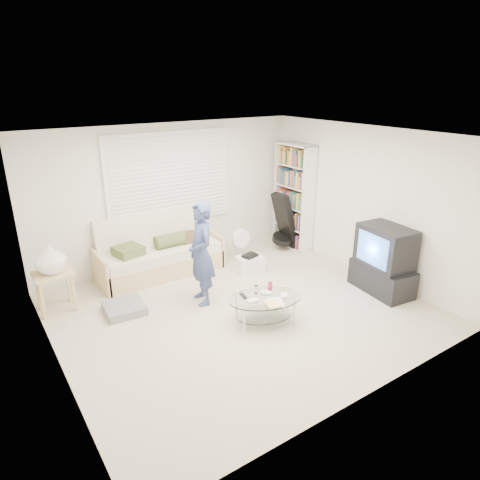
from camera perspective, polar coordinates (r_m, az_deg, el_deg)
ground at (r=6.36m, az=0.12°, el=-9.31°), size 5.00×5.00×0.00m
room_shell at (r=6.11m, az=-2.39°, el=5.98°), size 5.02×4.52×2.51m
window_blinds at (r=7.61m, az=-9.26°, el=8.05°), size 2.32×0.08×1.62m
futon_sofa at (r=7.52m, az=-10.71°, el=-1.89°), size 2.12×0.86×1.04m
grey_floor_pillow at (r=6.51m, az=-15.16°, el=-8.74°), size 0.59×0.59×0.12m
side_table at (r=6.58m, az=-23.92°, el=-2.57°), size 0.53×0.43×1.05m
bookshelf at (r=8.47m, az=7.18°, el=5.76°), size 0.32×0.86×2.04m
guitar_case at (r=8.43m, az=5.92°, el=2.03°), size 0.46×0.42×1.11m
floor_fan at (r=7.94m, az=-0.02°, el=-0.16°), size 0.36×0.25×0.61m
storage_bin at (r=7.51m, az=1.34°, el=-3.15°), size 0.51×0.40×0.32m
tv_unit at (r=7.04m, az=18.62°, el=-2.63°), size 0.64×1.04×1.07m
coffee_table at (r=5.93m, az=3.37°, el=-8.29°), size 1.18×0.94×0.50m
standing_person at (r=6.28m, az=-5.20°, el=-1.82°), size 0.47×0.63×1.57m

